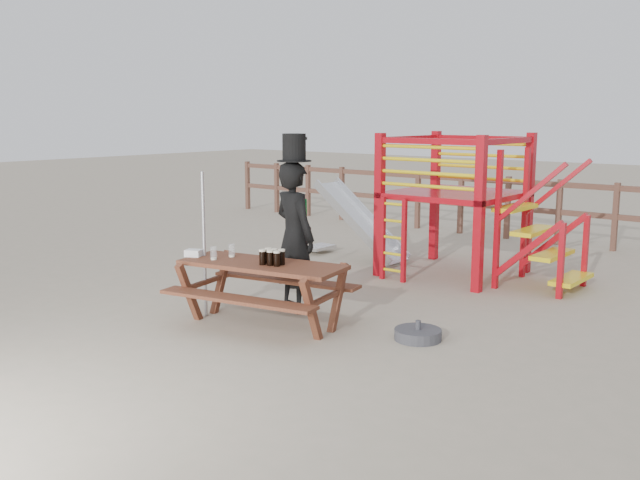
% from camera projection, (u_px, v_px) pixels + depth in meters
% --- Properties ---
extents(ground, '(60.00, 60.00, 0.00)m').
position_uv_depth(ground, '(282.00, 325.00, 8.09)').
color(ground, tan).
rests_on(ground, ground).
extents(back_fence, '(15.09, 0.09, 1.20)m').
position_uv_depth(back_fence, '(533.00, 203.00, 13.31)').
color(back_fence, brown).
rests_on(back_fence, ground).
extents(playground_fort, '(4.71, 1.84, 2.10)m').
position_uv_depth(playground_fort, '(450.00, 203.00, 10.57)').
color(playground_fort, '#AD0B16').
rests_on(playground_fort, ground).
extents(picnic_table, '(2.09, 1.63, 0.73)m').
position_uv_depth(picnic_table, '(262.00, 286.00, 8.01)').
color(picnic_table, brown).
rests_on(picnic_table, ground).
extents(man_with_hat, '(0.76, 0.60, 2.14)m').
position_uv_depth(man_with_hat, '(295.00, 233.00, 8.56)').
color(man_with_hat, black).
rests_on(man_with_hat, ground).
extents(metal_pole, '(0.04, 0.04, 1.71)m').
position_uv_depth(metal_pole, '(204.00, 245.00, 8.34)').
color(metal_pole, '#B2B2B7').
rests_on(metal_pole, ground).
extents(parasol_base, '(0.50, 0.50, 0.21)m').
position_uv_depth(parasol_base, '(418.00, 334.00, 7.56)').
color(parasol_base, '#3B3B40').
rests_on(parasol_base, ground).
extents(paper_bag, '(0.22, 0.20, 0.08)m').
position_uv_depth(paper_bag, '(194.00, 253.00, 8.31)').
color(paper_bag, white).
rests_on(paper_bag, picnic_table).
extents(stout_pints, '(0.26, 0.21, 0.17)m').
position_uv_depth(stout_pints, '(272.00, 257.00, 7.84)').
color(stout_pints, black).
rests_on(stout_pints, picnic_table).
extents(empty_glasses, '(0.11, 0.32, 0.15)m').
position_uv_depth(empty_glasses, '(223.00, 252.00, 8.20)').
color(empty_glasses, silver).
rests_on(empty_glasses, picnic_table).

